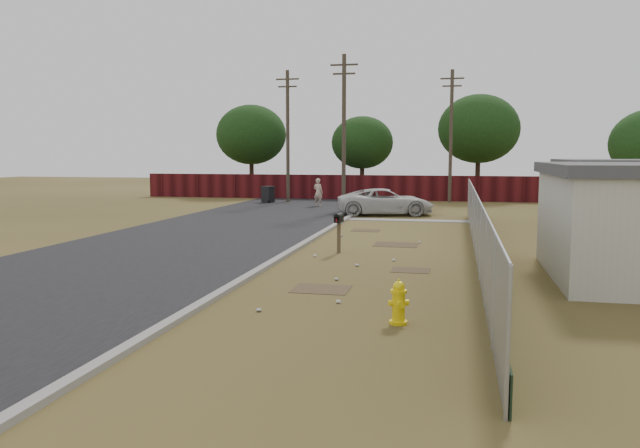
% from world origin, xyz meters
% --- Properties ---
extents(ground, '(120.00, 120.00, 0.00)m').
position_xyz_m(ground, '(0.00, 0.00, 0.00)').
color(ground, brown).
rests_on(ground, ground).
extents(street, '(15.10, 60.00, 0.12)m').
position_xyz_m(street, '(-6.76, 8.05, 0.02)').
color(street, black).
rests_on(street, ground).
extents(chainlink_fence, '(0.10, 27.06, 2.02)m').
position_xyz_m(chainlink_fence, '(3.12, 1.03, 0.80)').
color(chainlink_fence, '#9A9CA2').
rests_on(chainlink_fence, ground).
extents(privacy_fence, '(30.00, 0.12, 1.80)m').
position_xyz_m(privacy_fence, '(-6.00, 25.00, 0.90)').
color(privacy_fence, '#4F1114').
rests_on(privacy_fence, ground).
extents(utility_poles, '(12.60, 8.24, 9.00)m').
position_xyz_m(utility_poles, '(-3.67, 20.67, 4.69)').
color(utility_poles, '#4B4032').
rests_on(utility_poles, ground).
extents(horizon_trees, '(33.32, 31.94, 7.78)m').
position_xyz_m(horizon_trees, '(0.84, 23.56, 4.63)').
color(horizon_trees, '#342217').
rests_on(horizon_trees, ground).
extents(fire_hydrant, '(0.46, 0.46, 0.90)m').
position_xyz_m(fire_hydrant, '(1.37, -7.76, 0.42)').
color(fire_hydrant, yellow).
rests_on(fire_hydrant, ground).
extents(mailbox, '(0.25, 0.59, 1.36)m').
position_xyz_m(mailbox, '(-1.41, 0.65, 1.07)').
color(mailbox, brown).
rests_on(mailbox, ground).
extents(pickup_truck, '(5.65, 3.56, 1.45)m').
position_xyz_m(pickup_truck, '(-1.34, 14.12, 0.73)').
color(pickup_truck, silver).
rests_on(pickup_truck, ground).
extents(pedestrian, '(0.76, 0.62, 1.79)m').
position_xyz_m(pedestrian, '(-6.17, 18.93, 0.89)').
color(pedestrian, '#CAAF94').
rests_on(pedestrian, ground).
extents(trash_bin, '(0.95, 1.02, 1.13)m').
position_xyz_m(trash_bin, '(-10.14, 20.93, 0.58)').
color(trash_bin, black).
rests_on(trash_bin, ground).
extents(scattered_litter, '(3.33, 12.39, 0.07)m').
position_xyz_m(scattered_litter, '(-0.65, -1.47, 0.04)').
color(scattered_litter, silver).
rests_on(scattered_litter, ground).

